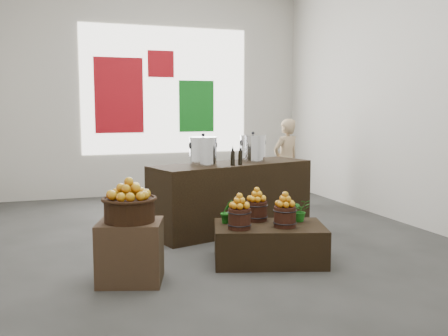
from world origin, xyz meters
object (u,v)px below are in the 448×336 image
object	(u,v)px
crate	(130,252)
shopper	(286,162)
stock_pot_center	(253,149)
stock_pot_left	(203,152)
display_table	(269,243)
wicker_basket	(129,210)
counter	(232,197)

from	to	relation	value
crate	shopper	distance (m)	4.44
crate	stock_pot_center	bearing A→B (deg)	41.19
crate	stock_pot_left	size ratio (longest dim) A/B	1.71
display_table	stock_pot_center	size ratio (longest dim) A/B	3.37
shopper	wicker_basket	bearing A→B (deg)	27.59
stock_pot_left	stock_pot_center	xyz separation A→B (m)	(0.79, 0.23, 0.00)
crate	display_table	world-z (taller)	crate
display_table	counter	world-z (taller)	counter
counter	stock_pot_left	bearing A→B (deg)	180.00
display_table	shopper	distance (m)	3.41
counter	stock_pot_center	size ratio (longest dim) A/B	6.47
stock_pot_left	stock_pot_center	world-z (taller)	same
stock_pot_center	shopper	xyz separation A→B (m)	(1.19, 1.37, -0.36)
crate	wicker_basket	xyz separation A→B (m)	(0.00, 0.00, 0.41)
counter	stock_pot_left	world-z (taller)	stock_pot_left
crate	stock_pot_left	xyz separation A→B (m)	(1.18, 1.49, 0.80)
crate	stock_pot_center	world-z (taller)	stock_pot_center
stock_pot_left	shopper	world-z (taller)	shopper
counter	stock_pot_left	distance (m)	0.79
stock_pot_left	stock_pot_center	size ratio (longest dim) A/B	1.00
stock_pot_left	shopper	bearing A→B (deg)	39.04
crate	stock_pot_left	bearing A→B (deg)	51.71
display_table	shopper	xyz separation A→B (m)	(1.63, 2.94, 0.54)
wicker_basket	crate	bearing A→B (deg)	0.00
stock_pot_center	shopper	world-z (taller)	shopper
display_table	counter	xyz separation A→B (m)	(0.10, 1.47, 0.26)
counter	shopper	bearing A→B (deg)	27.67
stock_pot_center	display_table	bearing A→B (deg)	-105.87
wicker_basket	stock_pot_center	xyz separation A→B (m)	(1.97, 1.72, 0.40)
wicker_basket	stock_pot_center	bearing A→B (deg)	41.19
counter	stock_pot_center	distance (m)	0.73
stock_pot_left	display_table	bearing A→B (deg)	-75.62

